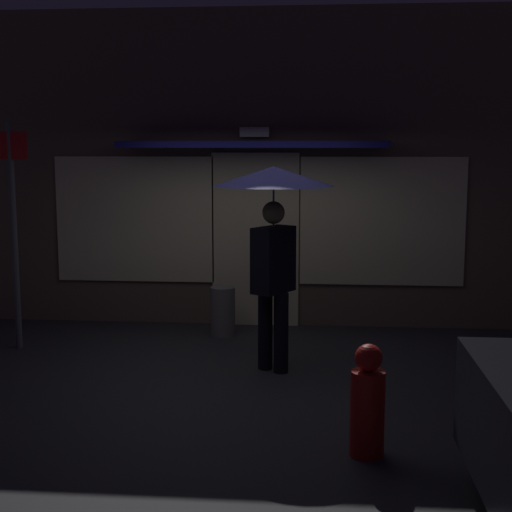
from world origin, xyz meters
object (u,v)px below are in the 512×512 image
Objects in this scene: person_with_umbrella at (274,208)px; street_sign_post at (13,223)px; fire_hydrant at (368,404)px; sidewalk_bollard at (223,311)px.

person_with_umbrella is 3.01m from street_sign_post.
street_sign_post is 4.71m from fire_hydrant.
person_with_umbrella reaches higher than fire_hydrant.
street_sign_post is at bearing -161.46° from sidewalk_bollard.
fire_hydrant is at bearing 54.83° from person_with_umbrella.
street_sign_post reaches higher than person_with_umbrella.
sidewalk_bollard is (2.24, 0.75, -1.14)m from street_sign_post.
fire_hydrant is (0.83, -2.03, -1.28)m from person_with_umbrella.
street_sign_post is 2.62m from sidewalk_bollard.
person_with_umbrella is at bearing -11.59° from street_sign_post.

